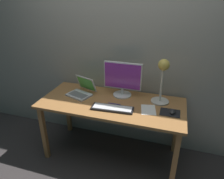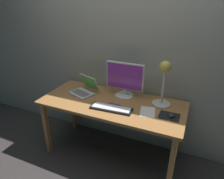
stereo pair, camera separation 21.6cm
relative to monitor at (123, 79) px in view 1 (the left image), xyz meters
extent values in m
plane|color=#383333|center=(-0.07, -0.20, -0.95)|extent=(4.80, 4.80, 0.00)
cube|color=#9E998E|center=(-0.07, 0.20, 0.35)|extent=(4.80, 0.06, 2.60)
cube|color=#A8703D|center=(-0.07, -0.20, -0.23)|extent=(1.60, 0.70, 0.03)
cube|color=#A8703D|center=(-0.81, -0.49, -0.60)|extent=(0.05, 0.05, 0.71)
cube|color=#A8703D|center=(0.67, -0.49, -0.60)|extent=(0.05, 0.05, 0.71)
cube|color=#A8703D|center=(-0.81, 0.09, -0.60)|extent=(0.05, 0.05, 0.71)
cube|color=#A8703D|center=(0.67, 0.09, -0.60)|extent=(0.05, 0.05, 0.71)
cylinder|color=silver|center=(0.00, 0.00, -0.21)|extent=(0.22, 0.22, 0.01)
cylinder|color=silver|center=(0.00, 0.00, -0.16)|extent=(0.03, 0.03, 0.07)
cube|color=silver|center=(0.00, 0.00, 0.03)|extent=(0.44, 0.03, 0.32)
cube|color=purple|center=(0.00, -0.02, 0.03)|extent=(0.42, 0.00, 0.29)
cube|color=black|center=(-0.01, -0.35, -0.20)|extent=(0.45, 0.17, 0.02)
cube|color=silver|center=(-0.01, -0.35, -0.19)|extent=(0.41, 0.14, 0.01)
cube|color=silver|center=(-0.48, -0.16, -0.20)|extent=(0.32, 0.27, 0.02)
cube|color=slate|center=(-0.49, -0.18, -0.19)|extent=(0.25, 0.17, 0.00)
cube|color=silver|center=(-0.44, -0.04, -0.10)|extent=(0.28, 0.16, 0.19)
cube|color=#59C64C|center=(-0.44, -0.04, -0.10)|extent=(0.25, 0.14, 0.16)
cylinder|color=beige|center=(0.44, -0.03, -0.21)|extent=(0.20, 0.20, 0.01)
cylinder|color=silver|center=(0.44, -0.03, 0.00)|extent=(0.02, 0.02, 0.39)
sphere|color=gold|center=(0.44, -0.03, 0.22)|extent=(0.12, 0.12, 0.12)
sphere|color=#FFEAB2|center=(0.44, -0.04, 0.19)|extent=(0.04, 0.04, 0.04)
cube|color=black|center=(0.56, -0.24, -0.21)|extent=(0.20, 0.16, 0.00)
ellipsoid|color=#28282B|center=(0.59, -0.24, -0.19)|extent=(0.06, 0.10, 0.03)
cube|color=white|center=(0.35, -0.24, -0.21)|extent=(0.19, 0.24, 0.00)
cylinder|color=#2633A5|center=(-0.03, -0.23, -0.21)|extent=(0.14, 0.01, 0.01)
camera|label=1|loc=(0.54, -2.11, 0.89)|focal=32.89mm
camera|label=2|loc=(0.74, -2.04, 0.89)|focal=32.89mm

